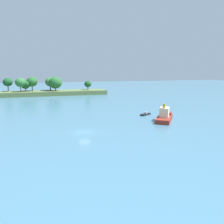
# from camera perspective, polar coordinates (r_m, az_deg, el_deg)

# --- Properties ---
(ground_plane) EXTENTS (400.00, 400.00, 0.00)m
(ground_plane) POSITION_cam_1_polar(r_m,az_deg,el_deg) (53.73, -6.78, -4.90)
(ground_plane) COLOR teal
(treeline_island) EXTENTS (55.27, 12.71, 9.85)m
(treeline_island) POSITION_cam_1_polar(r_m,az_deg,el_deg) (131.64, -15.04, 5.56)
(treeline_island) COLOR #566B3D
(treeline_island) RESTS_ON ground
(small_motorboat) EXTENTS (4.19, 3.39, 0.90)m
(small_motorboat) POSITION_cam_1_polar(r_m,az_deg,el_deg) (73.50, 8.19, -0.53)
(small_motorboat) COLOR black
(small_motorboat) RESTS_ON ground
(tugboat) EXTENTS (8.97, 10.58, 4.97)m
(tugboat) POSITION_cam_1_polar(r_m,az_deg,el_deg) (66.30, 12.71, -0.99)
(tugboat) COLOR maroon
(tugboat) RESTS_ON ground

